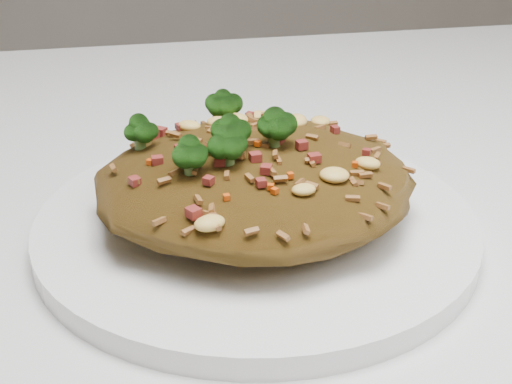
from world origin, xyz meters
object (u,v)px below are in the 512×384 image
dining_table (274,296)px  fried_rice (255,169)px  fork (312,164)px  plate (256,224)px

dining_table → fried_rice: bearing=-114.2°
dining_table → fork: bearing=1.4°
fork → plate: bearing=-85.6°
fried_rice → fork: (0.05, 0.06, -0.03)m
dining_table → plate: (-0.03, -0.06, 0.10)m
fried_rice → plate: bearing=-22.4°
plate → fork: bearing=49.0°
plate → fried_rice: fried_rice is taller
dining_table → fried_rice: 0.15m
dining_table → plate: plate is taller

